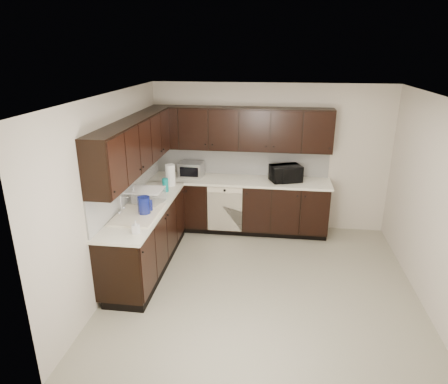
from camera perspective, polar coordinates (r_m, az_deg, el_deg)
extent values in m
plane|color=#9D9982|center=(5.57, 5.51, -13.10)|extent=(4.00, 4.00, 0.00)
plane|color=white|center=(4.71, 6.53, 13.39)|extent=(4.00, 4.00, 0.00)
cube|color=beige|center=(6.91, 6.54, 4.87)|extent=(4.00, 0.02, 2.50)
cube|color=beige|center=(5.42, -15.64, 0.04)|extent=(0.02, 4.00, 2.50)
cube|color=beige|center=(5.35, 27.92, -1.87)|extent=(0.02, 4.00, 2.50)
cube|color=beige|center=(3.21, 4.75, -13.67)|extent=(4.00, 0.02, 2.50)
cube|color=black|center=(6.90, 2.07, -2.03)|extent=(3.00, 0.60, 0.90)
cube|color=black|center=(5.88, -11.10, -6.46)|extent=(0.60, 2.20, 0.90)
cube|color=black|center=(7.09, 2.05, -4.94)|extent=(3.00, 0.54, 0.10)
cube|color=black|center=(6.06, -10.57, -9.88)|extent=(0.54, 2.20, 0.10)
cube|color=white|center=(6.74, 2.12, 1.68)|extent=(3.03, 0.63, 0.04)
cube|color=white|center=(5.69, -11.41, -2.21)|extent=(0.63, 2.23, 0.04)
cube|color=white|center=(6.94, 2.38, 4.46)|extent=(3.00, 0.02, 0.48)
cube|color=white|center=(5.96, -13.29, 1.34)|extent=(0.02, 2.80, 0.48)
cube|color=black|center=(6.66, 2.33, 9.01)|extent=(3.00, 0.33, 0.70)
cube|color=black|center=(5.60, -12.87, 6.47)|extent=(0.33, 2.47, 0.70)
cube|color=beige|center=(6.63, 0.11, -2.47)|extent=(0.58, 0.02, 0.78)
cube|color=beige|center=(6.51, 0.10, 0.28)|extent=(0.58, 0.03, 0.08)
cylinder|color=black|center=(6.49, 0.09, 0.23)|extent=(0.04, 0.02, 0.04)
cube|color=beige|center=(5.41, -12.22, -3.15)|extent=(0.54, 0.82, 0.03)
cube|color=beige|center=(5.28, -12.86, -4.84)|extent=(0.42, 0.34, 0.16)
cube|color=beige|center=(5.62, -11.49, -3.17)|extent=(0.42, 0.34, 0.16)
cylinder|color=silver|center=(5.44, -14.50, -1.79)|extent=(0.03, 0.03, 0.26)
cylinder|color=silver|center=(5.38, -14.11, -0.63)|extent=(0.14, 0.02, 0.02)
cylinder|color=#B2B2B7|center=(5.26, -12.89, -4.54)|extent=(0.20, 0.20, 0.10)
imported|color=black|center=(6.66, 8.80, 2.64)|extent=(0.58, 0.48, 0.27)
imported|color=gray|center=(4.85, -12.49, -4.91)|extent=(0.08, 0.08, 0.17)
imported|color=gray|center=(5.75, -12.76, -0.48)|extent=(0.12, 0.12, 0.26)
cube|color=#BBBBBE|center=(6.85, -4.71, 3.22)|extent=(0.42, 0.33, 0.25)
cube|color=silver|center=(5.79, -11.21, -0.58)|extent=(0.54, 0.44, 0.19)
cylinder|color=navy|center=(5.37, -11.35, -1.94)|extent=(0.20, 0.20, 0.25)
cylinder|color=#0C8A89|center=(6.19, -8.37, 1.00)|extent=(0.12, 0.12, 0.21)
cylinder|color=white|center=(6.44, -7.67, 2.42)|extent=(0.18, 0.18, 0.34)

